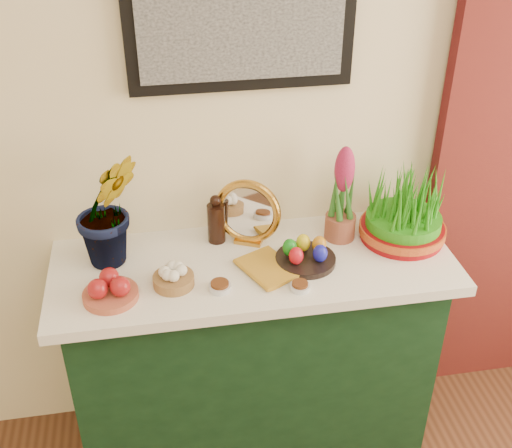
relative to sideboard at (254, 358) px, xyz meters
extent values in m
cube|color=#FAEABC|center=(-0.08, 0.25, 0.93)|extent=(4.00, 0.04, 2.70)
cube|color=black|center=(0.00, 0.23, 1.27)|extent=(0.74, 0.03, 0.54)
cube|color=#A5A5A5|center=(0.00, 0.21, 1.27)|extent=(0.66, 0.01, 0.46)
cube|color=#12331A|center=(0.00, 0.00, 0.00)|extent=(1.30, 0.45, 0.85)
cube|color=white|center=(0.00, 0.00, 0.45)|extent=(1.40, 0.55, 0.04)
imported|color=#2D6D23|center=(-0.47, 0.09, 0.74)|extent=(0.32, 0.29, 0.54)
cylinder|color=#AE5138|center=(-0.49, -0.13, 0.48)|extent=(0.21, 0.21, 0.02)
cylinder|color=olive|center=(-0.28, -0.09, 0.48)|extent=(0.16, 0.16, 0.04)
cylinder|color=black|center=(-0.11, 0.15, 0.54)|extent=(0.06, 0.06, 0.15)
sphere|color=black|center=(-0.11, 0.15, 0.63)|extent=(0.04, 0.04, 0.04)
cube|color=#B88430|center=(0.00, 0.11, 0.47)|extent=(0.11, 0.09, 0.01)
torus|color=#B88430|center=(0.00, 0.13, 0.59)|extent=(0.24, 0.15, 0.25)
cylinder|color=silver|center=(0.00, 0.12, 0.59)|extent=(0.18, 0.10, 0.19)
imported|color=#BD8721|center=(-0.03, -0.10, 0.48)|extent=(0.21, 0.24, 0.03)
cylinder|color=silver|center=(-0.14, -0.14, 0.47)|extent=(0.07, 0.07, 0.02)
cylinder|color=#592D14|center=(-0.14, -0.14, 0.49)|extent=(0.06, 0.06, 0.01)
cylinder|color=silver|center=(0.12, -0.19, 0.47)|extent=(0.07, 0.07, 0.02)
cylinder|color=#592D14|center=(0.12, -0.19, 0.49)|extent=(0.05, 0.05, 0.01)
cylinder|color=black|center=(0.18, -0.04, 0.48)|extent=(0.21, 0.21, 0.02)
ellipsoid|color=red|center=(0.13, -0.07, 0.52)|extent=(0.05, 0.05, 0.07)
ellipsoid|color=#181AAD|center=(0.22, -0.07, 0.52)|extent=(0.05, 0.05, 0.07)
ellipsoid|color=yellow|center=(0.18, 0.00, 0.52)|extent=(0.05, 0.05, 0.07)
ellipsoid|color=#17831B|center=(0.12, -0.02, 0.52)|extent=(0.05, 0.05, 0.07)
ellipsoid|color=orange|center=(0.23, -0.02, 0.52)|extent=(0.05, 0.05, 0.07)
cylinder|color=brown|center=(0.34, 0.09, 0.51)|extent=(0.11, 0.11, 0.09)
ellipsoid|color=#BD2558|center=(0.34, 0.09, 0.74)|extent=(0.07, 0.07, 0.17)
cylinder|color=maroon|center=(0.56, 0.05, 0.49)|extent=(0.30, 0.30, 0.06)
cylinder|color=maroon|center=(0.56, 0.05, 0.50)|extent=(0.31, 0.31, 0.03)
camera|label=1|loc=(-0.30, -1.79, 1.76)|focal=45.00mm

